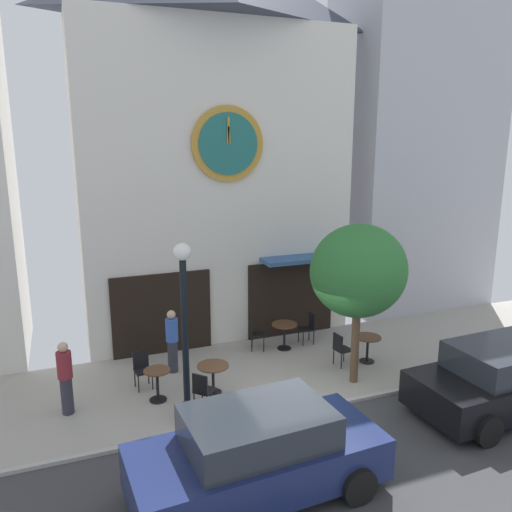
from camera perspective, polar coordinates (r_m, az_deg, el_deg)
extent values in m
cube|color=#9E998E|center=(13.60, 0.32, -12.94)|extent=(26.29, 4.41, 0.05)
cube|color=#38383A|center=(9.76, 12.36, -24.96)|extent=(26.29, 5.73, 0.05)
cube|color=#A8A5A0|center=(11.80, 4.36, -16.98)|extent=(26.29, 0.12, 0.08)
cube|color=silver|center=(15.37, -4.44, 7.83)|extent=(7.90, 2.17, 9.09)
cylinder|color=#B7842D|center=(14.22, -3.18, 12.37)|extent=(2.04, 0.10, 2.04)
cylinder|color=#1E6660|center=(14.16, -3.10, 12.37)|extent=(1.67, 0.04, 1.67)
cube|color=#B7842D|center=(14.12, -3.03, 13.29)|extent=(0.08, 0.03, 0.46)
cube|color=#B7842D|center=(14.12, -3.11, 13.81)|extent=(0.08, 0.03, 0.71)
cube|color=black|center=(14.57, -10.43, -6.35)|extent=(2.77, 0.10, 2.30)
cube|color=black|center=(15.71, 3.91, -4.71)|extent=(2.77, 0.10, 2.30)
cube|color=#33568C|center=(15.19, 5.29, -0.26)|extent=(2.53, 0.90, 0.12)
cube|color=#B2B2BC|center=(19.29, 17.20, 13.55)|extent=(5.32, 3.34, 12.58)
cylinder|color=black|center=(11.60, -7.64, -16.82)|extent=(0.32, 0.32, 0.36)
cylinder|color=black|center=(10.90, -7.89, -9.57)|extent=(0.14, 0.14, 3.53)
sphere|color=white|center=(10.31, -8.23, 0.47)|extent=(0.36, 0.36, 0.36)
cylinder|color=brown|center=(12.96, 11.00, -9.53)|extent=(0.20, 0.20, 2.03)
ellipsoid|color=#2D7033|center=(12.37, 11.37, -1.63)|extent=(2.37, 2.13, 2.25)
cylinder|color=black|center=(12.34, -10.92, -13.99)|extent=(0.07, 0.07, 0.75)
cylinder|color=black|center=(12.51, -10.85, -15.46)|extent=(0.40, 0.40, 0.03)
cylinder|color=brown|center=(12.18, -11.00, -12.43)|extent=(0.61, 0.61, 0.03)
cylinder|color=black|center=(12.49, -4.80, -13.56)|extent=(0.07, 0.07, 0.70)
cylinder|color=black|center=(12.65, -4.77, -14.92)|extent=(0.40, 0.40, 0.03)
cylinder|color=brown|center=(12.34, -4.83, -12.10)|extent=(0.76, 0.76, 0.03)
cylinder|color=black|center=(14.86, 3.18, -8.96)|extent=(0.07, 0.07, 0.74)
cylinder|color=black|center=(15.00, 3.16, -10.22)|extent=(0.40, 0.40, 0.03)
cylinder|color=brown|center=(14.73, 3.20, -7.62)|extent=(0.73, 0.73, 0.03)
cylinder|color=black|center=(14.35, 12.31, -10.15)|extent=(0.07, 0.07, 0.71)
cylinder|color=black|center=(14.49, 12.24, -11.38)|extent=(0.40, 0.40, 0.03)
cylinder|color=brown|center=(14.22, 12.38, -8.83)|extent=(0.71, 0.71, 0.03)
cube|color=black|center=(14.75, 0.21, -8.77)|extent=(0.52, 0.52, 0.04)
cube|color=black|center=(14.67, -0.49, -7.95)|extent=(0.18, 0.37, 0.45)
cylinder|color=black|center=(14.68, 0.87, -9.84)|extent=(0.03, 0.03, 0.45)
cylinder|color=black|center=(14.99, 0.88, -9.33)|extent=(0.03, 0.03, 0.45)
cylinder|color=black|center=(14.69, -0.47, -9.83)|extent=(0.03, 0.03, 0.45)
cylinder|color=black|center=(15.00, -0.43, -9.32)|extent=(0.03, 0.03, 0.45)
cube|color=black|center=(12.92, -12.47, -12.40)|extent=(0.44, 0.44, 0.04)
cube|color=black|center=(12.99, -12.73, -11.19)|extent=(0.38, 0.08, 0.45)
cylinder|color=black|center=(12.83, -12.96, -13.73)|extent=(0.03, 0.03, 0.45)
cylinder|color=black|center=(12.91, -11.47, -13.49)|extent=(0.03, 0.03, 0.45)
cylinder|color=black|center=(13.13, -13.35, -13.11)|extent=(0.03, 0.03, 0.45)
cylinder|color=black|center=(13.20, -11.89, -12.87)|extent=(0.03, 0.03, 0.45)
cube|color=black|center=(13.99, 9.67, -10.23)|extent=(0.44, 0.44, 0.04)
cube|color=black|center=(13.80, 9.11, -9.52)|extent=(0.08, 0.38, 0.45)
cylinder|color=black|center=(14.06, 10.63, -11.15)|extent=(0.03, 0.03, 0.45)
cylinder|color=black|center=(14.30, 9.77, -10.68)|extent=(0.03, 0.03, 0.45)
cylinder|color=black|center=(13.86, 9.50, -11.46)|extent=(0.03, 0.03, 0.45)
cylinder|color=black|center=(14.11, 8.65, -10.98)|extent=(0.03, 0.03, 0.45)
cube|color=black|center=(15.26, 5.63, -8.08)|extent=(0.42, 0.42, 0.04)
cube|color=black|center=(15.25, 6.27, -7.21)|extent=(0.06, 0.38, 0.45)
cylinder|color=black|center=(15.42, 4.77, -8.73)|extent=(0.03, 0.03, 0.45)
cylinder|color=black|center=(15.13, 5.28, -9.18)|extent=(0.03, 0.03, 0.45)
cylinder|color=black|center=(15.55, 5.94, -8.57)|extent=(0.03, 0.03, 0.45)
cylinder|color=black|center=(15.26, 6.46, -9.01)|extent=(0.03, 0.03, 0.45)
cube|color=black|center=(11.82, -5.77, -14.67)|extent=(0.57, 0.57, 0.04)
cube|color=black|center=(11.58, -6.27, -14.05)|extent=(0.29, 0.31, 0.45)
cylinder|color=black|center=(11.98, -4.58, -15.47)|extent=(0.03, 0.03, 0.45)
cylinder|color=black|center=(12.14, -6.01, -15.10)|extent=(0.03, 0.03, 0.45)
cylinder|color=black|center=(11.72, -5.46, -16.17)|extent=(0.03, 0.03, 0.45)
cylinder|color=black|center=(11.88, -6.91, -15.77)|extent=(0.03, 0.03, 0.45)
cylinder|color=#2D2D38|center=(13.64, -9.26, -10.97)|extent=(0.37, 0.37, 0.85)
cylinder|color=#3359B2|center=(13.36, -9.38, -8.12)|extent=(0.45, 0.45, 0.60)
sphere|color=tan|center=(13.22, -9.44, -6.47)|extent=(0.22, 0.22, 0.22)
cylinder|color=#2D2D38|center=(12.33, -20.32, -14.37)|extent=(0.36, 0.36, 0.85)
cylinder|color=maroon|center=(12.02, -20.59, -11.29)|extent=(0.44, 0.44, 0.60)
sphere|color=tan|center=(11.87, -20.75, -9.49)|extent=(0.22, 0.22, 0.22)
cube|color=navy|center=(9.31, 0.22, -21.99)|extent=(4.39, 2.03, 0.75)
cube|color=#262B33|center=(8.94, 0.22, -18.56)|extent=(2.49, 1.71, 0.60)
cylinder|color=black|center=(9.43, 11.34, -23.82)|extent=(0.65, 0.25, 0.64)
cylinder|color=black|center=(10.67, 5.45, -18.78)|extent=(0.65, 0.25, 0.64)
cylinder|color=black|center=(9.80, -10.35, -22.18)|extent=(0.65, 0.25, 0.64)
cube|color=black|center=(12.91, 25.91, -12.79)|extent=(4.37, 1.97, 0.75)
cube|color=#262B33|center=(12.65, 26.21, -10.11)|extent=(2.47, 1.68, 0.60)
cylinder|color=black|center=(11.54, 24.41, -17.34)|extent=(0.65, 0.25, 0.64)
cylinder|color=black|center=(12.64, 18.26, -14.04)|extent=(0.65, 0.25, 0.64)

